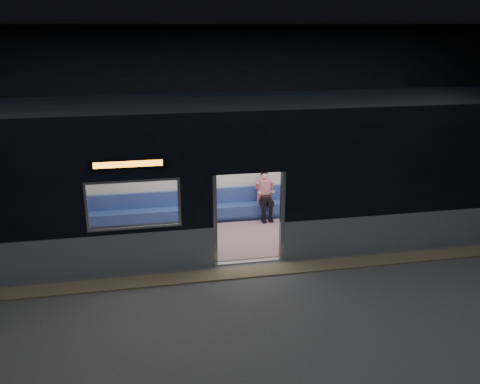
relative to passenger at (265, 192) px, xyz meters
name	(u,v)px	position (x,y,z in m)	size (l,w,h in m)	color
station_floor	(260,285)	(-0.96, -3.55, -0.77)	(24.00, 14.00, 0.01)	#47494C
station_envelope	(262,102)	(-0.96, -3.55, 2.90)	(24.00, 14.00, 5.00)	black
tactile_strip	(254,272)	(-0.96, -3.00, -0.75)	(22.80, 0.50, 0.03)	#8C7F59
metro_car	(236,164)	(-0.96, -1.00, 1.08)	(18.00, 3.04, 3.35)	#8691A0
passenger	(265,192)	(0.00, 0.00, 0.00)	(0.38, 0.64, 1.28)	black
handbag	(266,198)	(-0.01, -0.20, -0.11)	(0.24, 0.20, 0.12)	black
transit_map	(355,157)	(2.63, 0.31, 0.75)	(1.10, 0.03, 0.72)	white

